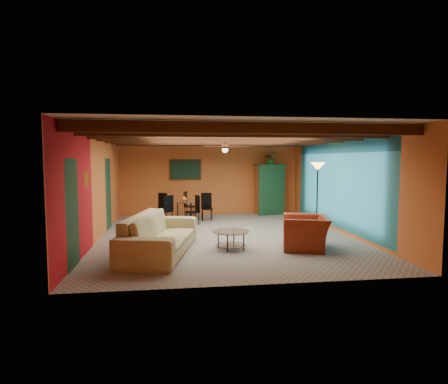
{
  "coord_description": "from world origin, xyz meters",
  "views": [
    {
      "loc": [
        -1.38,
        -9.85,
        2.04
      ],
      "look_at": [
        0.0,
        0.2,
        1.15
      ],
      "focal_mm": 30.31,
      "sensor_mm": 36.0,
      "label": 1
    }
  ],
  "objects": [
    {
      "name": "potted_plant",
      "position": [
        2.2,
        3.7,
        2.05
      ],
      "size": [
        0.53,
        0.48,
        0.52
      ],
      "primitive_type": "imported",
      "rotation": [
        0.0,
        0.0,
        -0.15
      ],
      "color": "#26661E",
      "rests_on": "armoire"
    },
    {
      "name": "room",
      "position": [
        0.0,
        0.11,
        2.36
      ],
      "size": [
        6.52,
        8.01,
        2.71
      ],
      "color": "gray",
      "rests_on": "ground"
    },
    {
      "name": "armchair",
      "position": [
        1.62,
        -1.7,
        0.37
      ],
      "size": [
        1.28,
        1.38,
        0.75
      ],
      "primitive_type": "imported",
      "rotation": [
        0.0,
        0.0,
        -1.85
      ],
      "color": "maroon",
      "rests_on": "ground"
    },
    {
      "name": "coffee_table",
      "position": [
        -0.08,
        -1.54,
        0.21
      ],
      "size": [
        1.09,
        1.09,
        0.43
      ],
      "primitive_type": null,
      "rotation": [
        0.0,
        0.0,
        0.39
      ],
      "color": "silver",
      "rests_on": "ground"
    },
    {
      "name": "sofa",
      "position": [
        -1.65,
        -1.69,
        0.43
      ],
      "size": [
        1.74,
        3.09,
        0.85
      ],
      "primitive_type": "imported",
      "rotation": [
        0.0,
        0.0,
        1.35
      ],
      "color": "tan",
      "rests_on": "ground"
    },
    {
      "name": "dining_table",
      "position": [
        -1.0,
        2.49,
        0.46
      ],
      "size": [
        1.78,
        1.78,
        0.92
      ],
      "primitive_type": null,
      "rotation": [
        0.0,
        0.0,
        0.0
      ],
      "color": "silver",
      "rests_on": "ground"
    },
    {
      "name": "ceiling_fan",
      "position": [
        0.0,
        0.0,
        2.36
      ],
      "size": [
        1.5,
        1.5,
        0.44
      ],
      "primitive_type": null,
      "color": "#472614",
      "rests_on": "ceiling"
    },
    {
      "name": "vase",
      "position": [
        -1.0,
        2.49,
        1.01
      ],
      "size": [
        0.22,
        0.22,
        0.18
      ],
      "primitive_type": "imported",
      "rotation": [
        0.0,
        0.0,
        -0.4
      ],
      "color": "orange",
      "rests_on": "dining_table"
    },
    {
      "name": "painting",
      "position": [
        -0.9,
        3.96,
        1.65
      ],
      "size": [
        1.05,
        0.03,
        0.65
      ],
      "primitive_type": "cube",
      "color": "black",
      "rests_on": "wall_back"
    },
    {
      "name": "armoire",
      "position": [
        2.2,
        3.7,
        0.89
      ],
      "size": [
        1.11,
        0.75,
        1.78
      ],
      "primitive_type": "cube",
      "rotation": [
        0.0,
        0.0,
        0.27
      ],
      "color": "brown",
      "rests_on": "ground"
    },
    {
      "name": "floor_lamp",
      "position": [
        2.65,
        0.25,
        0.98
      ],
      "size": [
        0.44,
        0.44,
        1.96
      ],
      "primitive_type": null,
      "rotation": [
        0.0,
        0.0,
        0.13
      ],
      "color": "black",
      "rests_on": "ground"
    }
  ]
}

